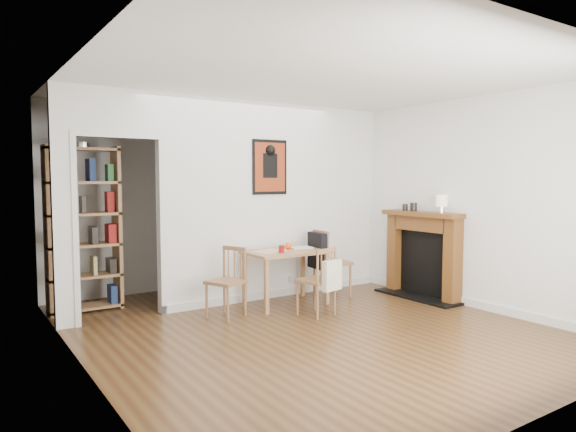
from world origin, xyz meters
TOP-DOWN VIEW (x-y plane):
  - ground at (0.00, 0.00)m, footprint 5.20×5.20m
  - room_shell at (0.10, 1.34)m, footprint 5.20×5.20m
  - dining_table at (0.38, 0.93)m, footprint 1.02×0.65m
  - chair_left at (-0.52, 0.81)m, footprint 0.53×0.53m
  - chair_right at (1.13, 0.95)m, footprint 0.57×0.51m
  - chair_front at (0.41, 0.30)m, footprint 0.48×0.52m
  - bookshelf at (-1.80, 2.05)m, footprint 0.84×0.34m
  - fireplace at (2.16, 0.25)m, footprint 0.45×1.25m
  - red_glass at (0.24, 0.80)m, footprint 0.07×0.07m
  - orange_fruit at (0.48, 1.01)m, footprint 0.09×0.09m
  - placemat at (0.18, 0.99)m, footprint 0.48×0.40m
  - notebook at (0.68, 1.02)m, footprint 0.32×0.26m
  - mantel_lamp at (2.12, -0.08)m, footprint 0.15×0.15m
  - ceramic_jar_a at (2.09, 0.37)m, footprint 0.10×0.10m
  - ceramic_jar_b at (2.09, 0.52)m, footprint 0.07×0.07m

SIDE VIEW (x-z plane):
  - ground at x=0.00m, z-range 0.00..0.00m
  - chair_left at x=-0.52m, z-range 0.00..0.81m
  - chair_front at x=0.41m, z-range 0.01..0.81m
  - chair_right at x=1.13m, z-range 0.02..0.93m
  - dining_table at x=0.38m, z-range 0.26..0.95m
  - fireplace at x=2.16m, z-range 0.04..1.20m
  - placemat at x=0.18m, z-range 0.69..0.70m
  - notebook at x=0.68m, z-range 0.69..0.71m
  - orange_fruit at x=0.48m, z-range 0.69..0.78m
  - red_glass at x=0.24m, z-range 0.69..0.78m
  - bookshelf at x=-1.80m, z-range -0.01..1.98m
  - ceramic_jar_b at x=2.09m, z-range 1.16..1.25m
  - ceramic_jar_a at x=2.09m, z-range 1.16..1.28m
  - room_shell at x=0.10m, z-range -1.30..3.90m
  - mantel_lamp at x=2.12m, z-range 1.19..1.42m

